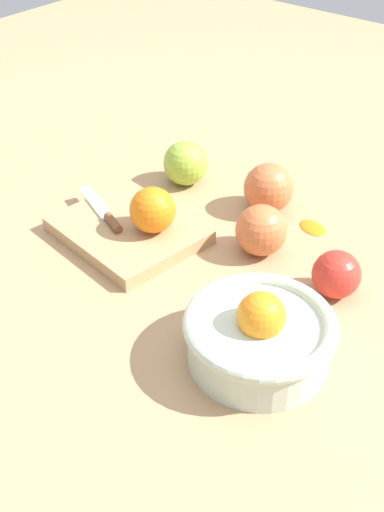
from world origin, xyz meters
TOP-DOWN VIEW (x-y plane):
  - ground_plane at (0.00, 0.00)m, footprint 2.40×2.40m
  - bowl at (-0.20, 0.15)m, footprint 0.19×0.19m
  - cutting_board at (0.12, 0.06)m, footprint 0.24×0.21m
  - orange_on_board at (0.08, 0.04)m, footprint 0.07×0.07m
  - knife at (0.16, 0.06)m, footprint 0.15×0.08m
  - apple_mid_left at (-0.21, -0.03)m, footprint 0.07×0.07m
  - apple_front_right at (0.15, -0.13)m, footprint 0.08×0.08m
  - apple_front_center at (-0.01, -0.15)m, footprint 0.08×0.08m
  - apple_front_left at (-0.07, -0.04)m, footprint 0.08×0.08m
  - citrus_peel at (-0.10, -0.15)m, footprint 0.06×0.05m

SIDE VIEW (x-z plane):
  - ground_plane at x=0.00m, z-range 0.00..0.00m
  - citrus_peel at x=-0.10m, z-range 0.00..0.01m
  - cutting_board at x=0.12m, z-range 0.00..0.02m
  - knife at x=0.16m, z-range 0.02..0.03m
  - apple_mid_left at x=-0.21m, z-range 0.00..0.07m
  - apple_front_left at x=-0.07m, z-range 0.00..0.08m
  - apple_front_right at x=0.15m, z-range 0.00..0.08m
  - bowl at x=-0.20m, z-range -0.01..0.09m
  - apple_front_center at x=-0.01m, z-range 0.00..0.08m
  - orange_on_board at x=0.08m, z-range 0.02..0.09m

